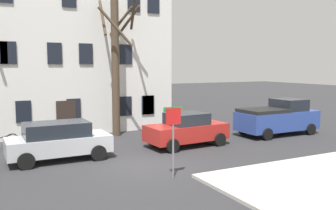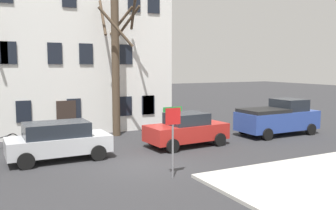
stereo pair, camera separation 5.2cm
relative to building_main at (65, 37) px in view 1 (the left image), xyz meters
The scene contains 8 objects.
ground_plane 12.52m from the building_main, 85.64° to the right, with size 120.00×120.00×0.00m, color #2D2D30.
building_main is the anchor object (origin of this frame).
tree_bare_mid 5.02m from the building_main, 65.10° to the right, with size 2.64×2.80×8.03m.
car_silver_wagon 10.16m from the building_main, 104.14° to the right, with size 4.38×2.15×1.67m.
car_red_sedan 10.88m from the building_main, 63.71° to the right, with size 4.33×2.33×1.71m.
pickup_truck_blue 14.45m from the building_main, 38.16° to the right, with size 5.04×2.30×2.11m.
street_sign_pole 13.76m from the building_main, 85.09° to the right, with size 0.76×0.07×2.63m.
bicycle_leaning 8.69m from the building_main, 130.14° to the right, with size 1.67×0.62×1.03m.
Camera 1 is at (-5.84, -13.72, 4.13)m, focal length 39.15 mm.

